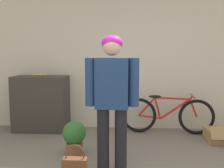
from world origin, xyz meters
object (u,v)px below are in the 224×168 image
bicycle (167,115)px  cardboard_box (218,135)px  person (112,94)px  handbag (75,164)px  banana (39,75)px  potted_plant (74,136)px

bicycle → cardboard_box: size_ratio=3.51×
person → handbag: person is taller
person → cardboard_box: (1.65, 1.23, -0.85)m
person → banana: (-1.47, 1.74, 0.08)m
cardboard_box → person: bearing=-143.1°
person → bicycle: bearing=64.4°
banana → potted_plant: bearing=-54.0°
cardboard_box → bicycle: bearing=153.3°
banana → cardboard_box: 3.29m
handbag → potted_plant: 0.58m
bicycle → potted_plant: size_ratio=3.35×
person → banana: person is taller
person → banana: bearing=132.9°
banana → cardboard_box: (3.11, -0.51, -0.93)m
bicycle → potted_plant: (-1.44, -1.13, -0.06)m
potted_plant → cardboard_box: bearing=18.6°
banana → potted_plant: 1.72m
person → potted_plant: (-0.56, 0.49, -0.68)m
handbag → potted_plant: bearing=102.2°
bicycle → handbag: size_ratio=4.64×
bicycle → banana: bearing=-179.3°
banana → handbag: banana is taller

